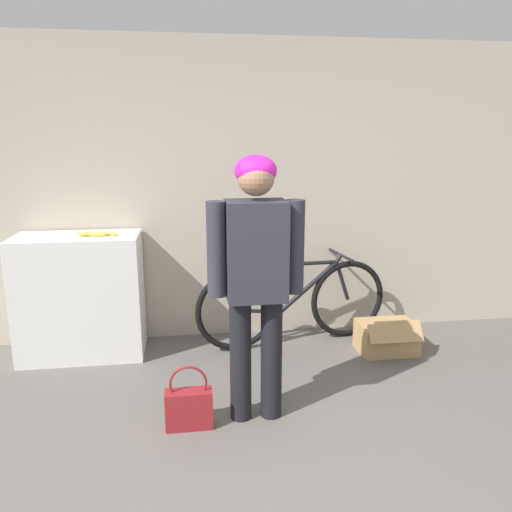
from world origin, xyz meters
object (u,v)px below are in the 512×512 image
object	(u,v)px
bicycle	(294,302)
cardboard_box	(386,337)
person	(256,265)
banana	(97,234)
handbag	(189,407)

from	to	relation	value
bicycle	cardboard_box	world-z (taller)	bicycle
person	cardboard_box	bearing A→B (deg)	33.27
person	bicycle	xyz separation A→B (m)	(0.49, 1.14, -0.65)
banana	handbag	world-z (taller)	banana
banana	handbag	bearing A→B (deg)	-59.95
person	cardboard_box	world-z (taller)	person
handbag	banana	bearing A→B (deg)	120.05
bicycle	handbag	bearing A→B (deg)	-136.42
cardboard_box	person	bearing A→B (deg)	-145.74
bicycle	banana	distance (m)	1.74
person	handbag	xyz separation A→B (m)	(-0.43, -0.07, -0.88)
bicycle	cardboard_box	bearing A→B (deg)	-30.33
banana	cardboard_box	size ratio (longest dim) A/B	0.69
person	bicycle	bearing A→B (deg)	65.50
bicycle	cardboard_box	size ratio (longest dim) A/B	3.65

